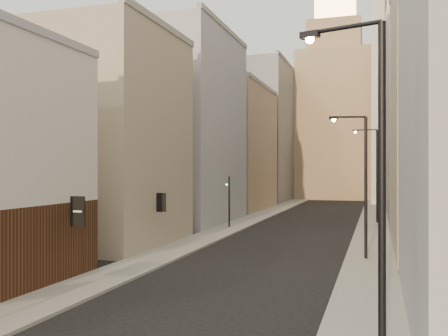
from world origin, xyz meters
TOP-DOWN VIEW (x-y plane):
  - sidewalk_left at (-6.50, 55.00)m, footprint 3.00×140.00m
  - sidewalk_right at (6.50, 55.00)m, footprint 3.00×140.00m
  - left_bldg_beige at (-12.00, 26.00)m, footprint 8.00×12.00m
  - left_bldg_grey at (-12.00, 42.00)m, footprint 8.00×16.00m
  - left_bldg_tan at (-12.00, 60.00)m, footprint 8.00×18.00m
  - left_bldg_wingrid at (-12.00, 80.00)m, footprint 8.00×20.00m
  - right_bldg_wingrid at (12.00, 50.00)m, footprint 8.00×20.00m
  - clock_tower at (-1.00, 92.00)m, footprint 14.00×14.00m
  - white_tower at (10.00, 78.00)m, footprint 8.00×8.00m
  - streetlamp_near at (6.82, 7.43)m, footprint 2.55×0.91m
  - streetlamp_mid at (6.03, 24.57)m, footprint 2.30×0.85m
  - streetlamp_far at (6.64, 46.66)m, footprint 2.59×0.27m
  - traffic_light_left at (-6.70, 38.44)m, footprint 0.57×0.47m

SIDE VIEW (x-z plane):
  - sidewalk_left at x=-6.50m, z-range 0.00..0.15m
  - sidewalk_right at x=6.50m, z-range 0.00..0.15m
  - traffic_light_left at x=-6.70m, z-range 0.90..5.90m
  - streetlamp_mid at x=6.03m, z-range 0.64..9.64m
  - streetlamp_far at x=6.64m, z-range 0.70..10.57m
  - streetlamp_near at x=6.82m, z-range 0.71..10.68m
  - left_bldg_beige at x=-12.00m, z-range 0.00..16.00m
  - left_bldg_tan at x=-12.00m, z-range 0.00..17.00m
  - left_bldg_grey at x=-12.00m, z-range 0.00..20.00m
  - left_bldg_wingrid at x=-12.00m, z-range 0.00..24.00m
  - right_bldg_wingrid at x=12.00m, z-range 0.00..26.00m
  - clock_tower at x=-1.00m, z-range -4.82..40.08m
  - white_tower at x=10.00m, z-range -2.14..39.36m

